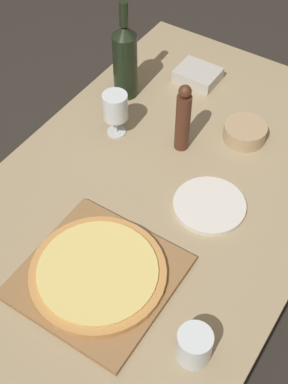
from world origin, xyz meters
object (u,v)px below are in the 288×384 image
Objects in this scene: pepper_mill at (183,119)px; wine_glass at (115,107)px; pizza at (98,272)px; small_bowl at (245,132)px; wine_bottle at (125,60)px.

wine_glass is (-0.21, -0.06, -0.01)m from pepper_mill.
small_bowl is at bearing 82.94° from pizza.
pizza is 1.01× the size of wine_bottle.
wine_bottle reaches higher than pepper_mill.
wine_glass is 0.41m from small_bowl.
pizza is 2.58× the size of small_bowl.
wine_glass reaches higher than small_bowl.
wine_bottle is at bearing 157.33° from pepper_mill.
pepper_mill is (0.29, -0.12, -0.02)m from wine_bottle.
wine_bottle is 0.45m from small_bowl.
small_bowl is (0.15, 0.14, -0.09)m from pepper_mill.
pepper_mill is (-0.07, 0.53, 0.08)m from pizza.
wine_glass is at bearing -150.78° from small_bowl.
wine_bottle is 1.45× the size of pepper_mill.
pepper_mill is at bearing -22.67° from wine_bottle.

